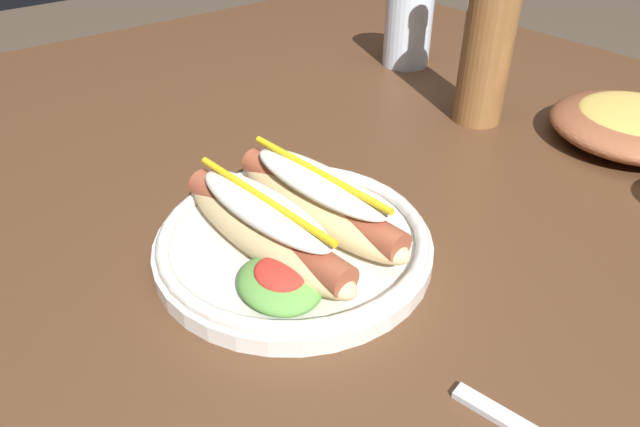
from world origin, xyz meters
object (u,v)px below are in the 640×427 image
object	(u,v)px
side_bowl	(635,124)
glass_bottle	(487,46)
water_cup	(408,26)
hot_dog_plate	(293,231)

from	to	relation	value
side_bowl	glass_bottle	bearing A→B (deg)	-149.26
water_cup	glass_bottle	bearing A→B (deg)	-20.44
glass_bottle	hot_dog_plate	bearing A→B (deg)	-77.17
water_cup	side_bowl	xyz separation A→B (m)	(0.36, 0.02, -0.03)
water_cup	hot_dog_plate	bearing A→B (deg)	-56.66
hot_dog_plate	side_bowl	bearing A→B (deg)	80.25
water_cup	side_bowl	size ratio (longest dim) A/B	0.62
hot_dog_plate	water_cup	xyz separation A→B (m)	(-0.28, 0.43, 0.03)
hot_dog_plate	glass_bottle	size ratio (longest dim) A/B	1.00
hot_dog_plate	water_cup	world-z (taller)	water_cup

